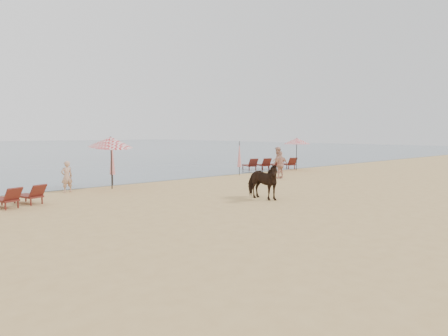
% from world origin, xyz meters
% --- Properties ---
extents(ground, '(120.00, 120.00, 0.00)m').
position_xyz_m(ground, '(0.00, 0.00, 0.00)').
color(ground, tan).
rests_on(ground, ground).
extents(lounger_cluster_left, '(1.95, 1.91, 0.55)m').
position_xyz_m(lounger_cluster_left, '(-8.64, 6.90, 0.38)').
color(lounger_cluster_left, '#5B1915').
rests_on(lounger_cluster_left, ground).
extents(lounger_cluster_right, '(4.31, 2.95, 0.63)m').
position_xyz_m(lounger_cluster_right, '(9.49, 10.88, 0.44)').
color(lounger_cluster_right, '#5B1915').
rests_on(lounger_cluster_right, ground).
extents(umbrella_open_left_b, '(2.14, 2.18, 2.73)m').
position_xyz_m(umbrella_open_left_b, '(-4.06, 8.96, 2.36)').
color(umbrella_open_left_b, black).
rests_on(umbrella_open_left_b, ground).
extents(umbrella_open_right, '(2.02, 2.02, 2.46)m').
position_xyz_m(umbrella_open_right, '(10.72, 9.31, 2.22)').
color(umbrella_open_right, black).
rests_on(umbrella_open_right, ground).
extents(umbrella_closed_left, '(0.30, 0.30, 2.45)m').
position_xyz_m(umbrella_closed_left, '(-3.53, 10.11, 1.51)').
color(umbrella_closed_left, black).
rests_on(umbrella_closed_left, ground).
extents(umbrella_closed_right, '(0.28, 0.28, 2.27)m').
position_xyz_m(umbrella_closed_right, '(5.04, 9.49, 1.40)').
color(umbrella_closed_right, black).
rests_on(umbrella_closed_right, ground).
extents(cow, '(0.99, 1.89, 1.53)m').
position_xyz_m(cow, '(-0.39, 2.01, 0.77)').
color(cow, black).
rests_on(cow, ground).
extents(beachgoer_left, '(0.58, 0.41, 1.49)m').
position_xyz_m(beachgoer_left, '(-6.15, 9.27, 0.75)').
color(beachgoer_left, tan).
rests_on(beachgoer_left, ground).
extents(beachgoer_right_a, '(1.14, 1.12, 1.85)m').
position_xyz_m(beachgoer_right_a, '(8.08, 8.84, 0.92)').
color(beachgoer_right_a, tan).
rests_on(beachgoer_right_a, ground).
extents(beachgoer_right_b, '(1.09, 0.70, 1.72)m').
position_xyz_m(beachgoer_right_b, '(5.78, 6.50, 0.86)').
color(beachgoer_right_b, tan).
rests_on(beachgoer_right_b, ground).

